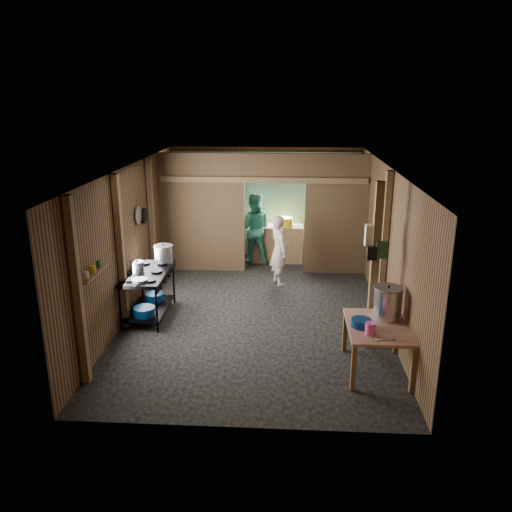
# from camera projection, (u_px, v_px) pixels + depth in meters

# --- Properties ---
(floor) EXTENTS (4.50, 7.00, 0.00)m
(floor) POSITION_uv_depth(u_px,v_px,m) (257.00, 310.00, 9.46)
(floor) COLOR black
(floor) RESTS_ON ground
(ceiling) EXTENTS (4.50, 7.00, 0.00)m
(ceiling) POSITION_uv_depth(u_px,v_px,m) (257.00, 168.00, 8.68)
(ceiling) COLOR #2F2D28
(ceiling) RESTS_ON ground
(wall_back) EXTENTS (4.50, 0.00, 2.60)m
(wall_back) POSITION_uv_depth(u_px,v_px,m) (266.00, 202.00, 12.41)
(wall_back) COLOR brown
(wall_back) RESTS_ON ground
(wall_front) EXTENTS (4.50, 0.00, 2.60)m
(wall_front) POSITION_uv_depth(u_px,v_px,m) (237.00, 328.00, 5.74)
(wall_front) COLOR brown
(wall_front) RESTS_ON ground
(wall_left) EXTENTS (0.00, 7.00, 2.60)m
(wall_left) POSITION_uv_depth(u_px,v_px,m) (131.00, 240.00, 9.21)
(wall_left) COLOR brown
(wall_left) RESTS_ON ground
(wall_right) EXTENTS (0.00, 7.00, 2.60)m
(wall_right) POSITION_uv_depth(u_px,v_px,m) (386.00, 244.00, 8.94)
(wall_right) COLOR brown
(wall_right) RESTS_ON ground
(partition_left) EXTENTS (1.85, 0.10, 2.60)m
(partition_left) POSITION_uv_depth(u_px,v_px,m) (202.00, 213.00, 11.25)
(partition_left) COLOR brown
(partition_left) RESTS_ON floor
(partition_right) EXTENTS (1.35, 0.10, 2.60)m
(partition_right) POSITION_uv_depth(u_px,v_px,m) (336.00, 215.00, 11.07)
(partition_right) COLOR brown
(partition_right) RESTS_ON floor
(partition_header) EXTENTS (1.30, 0.10, 0.60)m
(partition_header) POSITION_uv_depth(u_px,v_px,m) (275.00, 168.00, 10.85)
(partition_header) COLOR brown
(partition_header) RESTS_ON wall_back
(turquoise_panel) EXTENTS (4.40, 0.06, 2.50)m
(turquoise_panel) POSITION_uv_depth(u_px,v_px,m) (265.00, 205.00, 12.36)
(turquoise_panel) COLOR #6FAAAA
(turquoise_panel) RESTS_ON wall_back
(back_counter) EXTENTS (1.20, 0.50, 0.85)m
(back_counter) POSITION_uv_depth(u_px,v_px,m) (277.00, 243.00, 12.13)
(back_counter) COLOR olive
(back_counter) RESTS_ON floor
(wall_clock) EXTENTS (0.20, 0.03, 0.20)m
(wall_clock) POSITION_uv_depth(u_px,v_px,m) (276.00, 178.00, 12.12)
(wall_clock) COLOR silver
(wall_clock) RESTS_ON wall_back
(post_left_a) EXTENTS (0.10, 0.12, 2.60)m
(post_left_a) POSITION_uv_depth(u_px,v_px,m) (78.00, 293.00, 6.73)
(post_left_a) COLOR olive
(post_left_a) RESTS_ON floor
(post_left_b) EXTENTS (0.10, 0.12, 2.60)m
(post_left_b) POSITION_uv_depth(u_px,v_px,m) (121.00, 253.00, 8.44)
(post_left_b) COLOR olive
(post_left_b) RESTS_ON floor
(post_left_c) EXTENTS (0.10, 0.12, 2.60)m
(post_left_c) POSITION_uv_depth(u_px,v_px,m) (152.00, 224.00, 10.35)
(post_left_c) COLOR olive
(post_left_c) RESTS_ON floor
(post_right) EXTENTS (0.10, 0.12, 2.60)m
(post_right) POSITION_uv_depth(u_px,v_px,m) (384.00, 247.00, 8.75)
(post_right) COLOR olive
(post_right) RESTS_ON floor
(post_free) EXTENTS (0.12, 0.12, 2.60)m
(post_free) POSITION_uv_depth(u_px,v_px,m) (375.00, 268.00, 7.73)
(post_free) COLOR olive
(post_free) RESTS_ON floor
(cross_beam) EXTENTS (4.40, 0.12, 0.12)m
(cross_beam) POSITION_uv_depth(u_px,v_px,m) (263.00, 180.00, 10.90)
(cross_beam) COLOR olive
(cross_beam) RESTS_ON wall_left
(pan_lid_big) EXTENTS (0.03, 0.34, 0.34)m
(pan_lid_big) POSITION_uv_depth(u_px,v_px,m) (138.00, 215.00, 9.48)
(pan_lid_big) COLOR gray
(pan_lid_big) RESTS_ON wall_left
(pan_lid_small) EXTENTS (0.03, 0.30, 0.30)m
(pan_lid_small) POSITION_uv_depth(u_px,v_px,m) (144.00, 216.00, 9.89)
(pan_lid_small) COLOR black
(pan_lid_small) RESTS_ON wall_left
(wall_shelf) EXTENTS (0.14, 0.80, 0.03)m
(wall_shelf) POSITION_uv_depth(u_px,v_px,m) (93.00, 273.00, 7.17)
(wall_shelf) COLOR olive
(wall_shelf) RESTS_ON wall_left
(jar_white) EXTENTS (0.07, 0.07, 0.10)m
(jar_white) POSITION_uv_depth(u_px,v_px,m) (86.00, 275.00, 6.92)
(jar_white) COLOR silver
(jar_white) RESTS_ON wall_shelf
(jar_yellow) EXTENTS (0.08, 0.08, 0.10)m
(jar_yellow) POSITION_uv_depth(u_px,v_px,m) (93.00, 269.00, 7.15)
(jar_yellow) COLOR yellow
(jar_yellow) RESTS_ON wall_shelf
(jar_green) EXTENTS (0.06, 0.06, 0.10)m
(jar_green) POSITION_uv_depth(u_px,v_px,m) (98.00, 264.00, 7.36)
(jar_green) COLOR #224A30
(jar_green) RESTS_ON wall_shelf
(bag_white) EXTENTS (0.22, 0.15, 0.32)m
(bag_white) POSITION_uv_depth(u_px,v_px,m) (373.00, 235.00, 7.66)
(bag_white) COLOR silver
(bag_white) RESTS_ON post_free
(bag_green) EXTENTS (0.16, 0.12, 0.24)m
(bag_green) POSITION_uv_depth(u_px,v_px,m) (381.00, 250.00, 7.57)
(bag_green) COLOR #224A30
(bag_green) RESTS_ON post_free
(bag_black) EXTENTS (0.14, 0.10, 0.20)m
(bag_black) POSITION_uv_depth(u_px,v_px,m) (372.00, 253.00, 7.58)
(bag_black) COLOR black
(bag_black) RESTS_ON post_free
(gas_range) EXTENTS (0.72, 1.41, 0.83)m
(gas_range) POSITION_uv_depth(u_px,v_px,m) (149.00, 294.00, 9.07)
(gas_range) COLOR black
(gas_range) RESTS_ON floor
(prep_table) EXTENTS (0.86, 1.19, 0.70)m
(prep_table) POSITION_uv_depth(u_px,v_px,m) (377.00, 348.00, 7.30)
(prep_table) COLOR tan
(prep_table) RESTS_ON floor
(stove_pot_large) EXTENTS (0.35, 0.35, 0.35)m
(stove_pot_large) POSITION_uv_depth(u_px,v_px,m) (164.00, 254.00, 9.41)
(stove_pot_large) COLOR silver
(stove_pot_large) RESTS_ON gas_range
(stove_pot_med) EXTENTS (0.28, 0.28, 0.21)m
(stove_pot_med) POSITION_uv_depth(u_px,v_px,m) (137.00, 267.00, 8.93)
(stove_pot_med) COLOR silver
(stove_pot_med) RESTS_ON gas_range
(frying_pan) EXTENTS (0.29, 0.50, 0.06)m
(frying_pan) POSITION_uv_depth(u_px,v_px,m) (140.00, 280.00, 8.50)
(frying_pan) COLOR gray
(frying_pan) RESTS_ON gas_range
(blue_tub_front) EXTENTS (0.37, 0.37, 0.15)m
(blue_tub_front) POSITION_uv_depth(u_px,v_px,m) (144.00, 311.00, 8.81)
(blue_tub_front) COLOR navy
(blue_tub_front) RESTS_ON gas_range
(blue_tub_back) EXTENTS (0.34, 0.34, 0.13)m
(blue_tub_back) POSITION_uv_depth(u_px,v_px,m) (154.00, 297.00, 9.47)
(blue_tub_back) COLOR navy
(blue_tub_back) RESTS_ON gas_range
(stock_pot) EXTENTS (0.50, 0.50, 0.49)m
(stock_pot) POSITION_uv_depth(u_px,v_px,m) (388.00, 303.00, 7.38)
(stock_pot) COLOR silver
(stock_pot) RESTS_ON prep_table
(wash_basin) EXTENTS (0.33, 0.33, 0.11)m
(wash_basin) POSITION_uv_depth(u_px,v_px,m) (361.00, 323.00, 7.15)
(wash_basin) COLOR navy
(wash_basin) RESTS_ON prep_table
(pink_bucket) EXTENTS (0.16, 0.16, 0.17)m
(pink_bucket) POSITION_uv_depth(u_px,v_px,m) (370.00, 329.00, 6.91)
(pink_bucket) COLOR #F652B9
(pink_bucket) RESTS_ON prep_table
(knife) EXTENTS (0.30, 0.06, 0.01)m
(knife) POSITION_uv_depth(u_px,v_px,m) (384.00, 340.00, 6.76)
(knife) COLOR silver
(knife) RESTS_ON prep_table
(yellow_tub) EXTENTS (0.36, 0.36, 0.20)m
(yellow_tub) POSITION_uv_depth(u_px,v_px,m) (285.00, 222.00, 11.96)
(yellow_tub) COLOR yellow
(yellow_tub) RESTS_ON back_counter
(red_cup) EXTENTS (0.11, 0.11, 0.12)m
(red_cup) POSITION_uv_depth(u_px,v_px,m) (259.00, 223.00, 12.01)
(red_cup) COLOR #A41500
(red_cup) RESTS_ON back_counter
(cook) EXTENTS (0.53, 0.63, 1.46)m
(cook) POSITION_uv_depth(u_px,v_px,m) (279.00, 250.00, 10.56)
(cook) COLOR beige
(cook) RESTS_ON floor
(worker_back) EXTENTS (0.83, 0.66, 1.64)m
(worker_back) POSITION_uv_depth(u_px,v_px,m) (254.00, 228.00, 11.90)
(worker_back) COLOR teal
(worker_back) RESTS_ON floor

